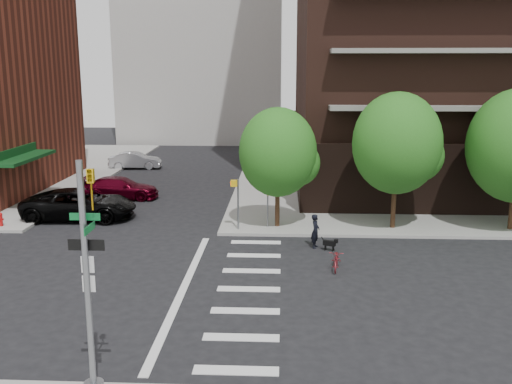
% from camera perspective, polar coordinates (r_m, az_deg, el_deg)
% --- Properties ---
extents(ground, '(120.00, 120.00, 0.00)m').
position_cam_1_polar(ground, '(22.40, -8.53, -9.47)').
color(ground, black).
rests_on(ground, ground).
extents(sidewalk_ne, '(39.00, 33.00, 0.15)m').
position_cam_1_polar(sidewalk_ne, '(47.52, 22.65, 1.40)').
color(sidewalk_ne, gray).
rests_on(sidewalk_ne, ground).
extents(crosswalk, '(3.85, 13.00, 0.01)m').
position_cam_1_polar(crosswalk, '(22.08, -2.82, -9.65)').
color(crosswalk, silver).
rests_on(crosswalk, ground).
extents(tree_a, '(4.00, 4.00, 5.90)m').
position_cam_1_polar(tree_a, '(29.20, 2.19, 3.98)').
color(tree_a, '#301E11').
rests_on(tree_a, sidewalk_ne).
extents(tree_b, '(4.50, 4.50, 6.65)m').
position_cam_1_polar(tree_b, '(29.69, 13.90, 4.75)').
color(tree_b, '#301E11').
rests_on(tree_b, sidewalk_ne).
extents(traffic_signal, '(0.90, 0.75, 6.00)m').
position_cam_1_polar(traffic_signal, '(14.80, -16.32, -10.23)').
color(traffic_signal, slate).
rests_on(traffic_signal, sidewalk_s).
extents(pedestrian_signal, '(2.18, 0.67, 2.60)m').
position_cam_1_polar(pedestrian_signal, '(29.09, -1.17, -0.43)').
color(pedestrian_signal, slate).
rests_on(pedestrian_signal, sidewalk_ne).
extents(fire_hydrant, '(0.24, 0.24, 0.73)m').
position_cam_1_polar(fire_hydrant, '(32.72, -24.20, -2.43)').
color(fire_hydrant, '#A50C0C').
rests_on(fire_hydrant, sidewalk_nw).
extents(parked_car_black, '(3.05, 6.24, 1.71)m').
position_cam_1_polar(parked_car_black, '(33.14, -17.24, -1.18)').
color(parked_car_black, black).
rests_on(parked_car_black, ground).
extents(parked_car_maroon, '(2.07, 4.92, 1.42)m').
position_cam_1_polar(parked_car_maroon, '(37.71, -13.42, 0.39)').
color(parked_car_maroon, '#470212').
rests_on(parked_car_maroon, ground).
extents(parked_car_silver, '(1.89, 4.42, 1.42)m').
position_cam_1_polar(parked_car_silver, '(48.87, -11.99, 3.12)').
color(parked_car_silver, '#A6A8AE').
rests_on(parked_car_silver, ground).
extents(scooter, '(0.78, 1.71, 0.87)m').
position_cam_1_polar(scooter, '(24.22, 8.05, -6.67)').
color(scooter, maroon).
rests_on(scooter, ground).
extents(dog_walker, '(0.66, 0.52, 1.60)m').
position_cam_1_polar(dog_walker, '(26.83, 5.96, -3.91)').
color(dog_walker, black).
rests_on(dog_walker, ground).
extents(dog, '(0.70, 0.41, 0.59)m').
position_cam_1_polar(dog, '(26.55, 7.43, -5.09)').
color(dog, black).
rests_on(dog, ground).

